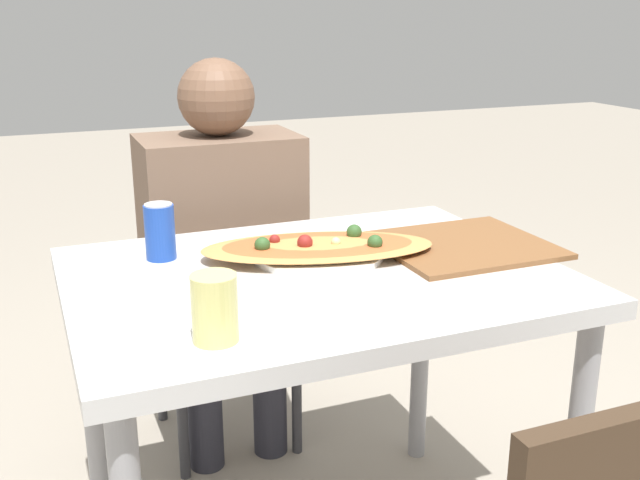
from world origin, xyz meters
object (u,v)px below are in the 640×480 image
object	(u,v)px
chair_far_seated	(216,281)
pizza_main	(318,248)
dining_table	(316,311)
person_seated	(223,228)
soda_can	(160,232)
drink_glass	(215,308)

from	to	relation	value
chair_far_seated	pizza_main	world-z (taller)	chair_far_seated
dining_table	person_seated	world-z (taller)	person_seated
soda_can	drink_glass	bearing A→B (deg)	-89.58
pizza_main	drink_glass	distance (m)	0.47
dining_table	soda_can	size ratio (longest dim) A/B	8.15
person_seated	pizza_main	distance (m)	0.52
person_seated	drink_glass	size ratio (longest dim) A/B	9.93
dining_table	chair_far_seated	world-z (taller)	chair_far_seated
person_seated	dining_table	bearing A→B (deg)	94.14
dining_table	chair_far_seated	bearing A→B (deg)	93.50
drink_glass	dining_table	bearing A→B (deg)	41.93
dining_table	pizza_main	distance (m)	0.15
person_seated	pizza_main	xyz separation A→B (m)	(0.08, -0.51, 0.08)
chair_far_seated	person_seated	xyz separation A→B (m)	(-0.00, -0.11, 0.20)
chair_far_seated	drink_glass	xyz separation A→B (m)	(-0.24, -0.96, 0.32)
person_seated	pizza_main	size ratio (longest dim) A/B	2.07
dining_table	chair_far_seated	size ratio (longest dim) A/B	1.19
soda_can	chair_far_seated	bearing A→B (deg)	64.14
person_seated	pizza_main	bearing A→B (deg)	99.29
dining_table	pizza_main	xyz separation A→B (m)	(0.04, 0.09, 0.11)
dining_table	person_seated	bearing A→B (deg)	94.14
chair_far_seated	drink_glass	size ratio (longest dim) A/B	7.33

